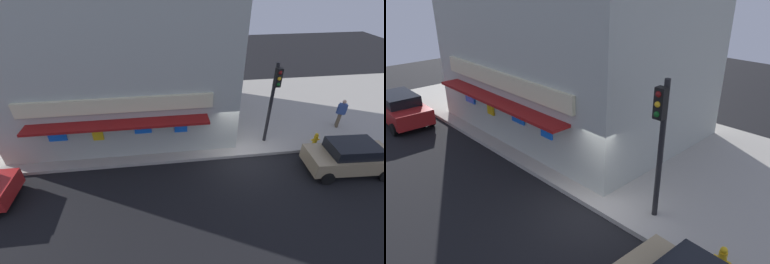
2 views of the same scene
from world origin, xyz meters
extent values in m
plane|color=black|center=(0.00, 0.00, 0.00)|extent=(54.83, 54.83, 0.00)
cube|color=#A39E93|center=(0.00, 5.13, 0.09)|extent=(36.55, 10.26, 0.18)
cube|color=#ADB2A8|center=(-6.19, 4.85, 4.58)|extent=(12.11, 8.26, 8.81)
cube|color=beige|center=(-6.19, 0.64, 3.27)|extent=(9.20, 0.16, 0.73)
cube|color=maroon|center=(-6.19, 0.29, 2.43)|extent=(8.72, 0.90, 0.12)
cube|color=blue|center=(-9.28, 0.66, 1.75)|extent=(0.86, 0.08, 0.50)
cube|color=yellow|center=(-7.36, 0.66, 1.64)|extent=(0.52, 0.08, 0.51)
cube|color=blue|center=(-5.11, 0.66, 1.85)|extent=(0.85, 0.08, 0.47)
cube|color=blue|center=(-3.20, 0.66, 1.73)|extent=(0.66, 0.08, 0.41)
cylinder|color=black|center=(1.71, 1.19, 2.49)|extent=(0.18, 0.18, 4.63)
cube|color=black|center=(1.71, 0.94, 4.13)|extent=(0.32, 0.28, 0.95)
sphere|color=maroon|center=(1.71, 0.79, 4.43)|extent=(0.18, 0.18, 0.18)
sphere|color=yellow|center=(1.71, 0.79, 4.13)|extent=(0.18, 0.18, 0.18)
sphere|color=#0F4C19|center=(1.71, 0.79, 3.83)|extent=(0.18, 0.18, 0.18)
cylinder|color=gold|center=(4.40, 0.43, 0.47)|extent=(0.23, 0.23, 0.59)
sphere|color=gold|center=(4.40, 0.43, 0.83)|extent=(0.20, 0.20, 0.20)
cylinder|color=gold|center=(4.23, 0.43, 0.50)|extent=(0.12, 0.10, 0.10)
cylinder|color=gold|center=(4.58, 0.43, 0.50)|extent=(0.12, 0.10, 0.10)
cylinder|color=#2D2D2D|center=(-9.22, 1.92, 0.65)|extent=(0.56, 0.56, 0.94)
cylinder|color=gray|center=(-2.29, 2.12, 0.33)|extent=(0.39, 0.39, 0.31)
sphere|color=#1E6628|center=(-2.29, 2.12, 0.75)|extent=(0.62, 0.62, 0.62)
cube|color=#AD1E1E|center=(-13.00, -1.63, 0.71)|extent=(4.61, 1.94, 0.78)
cube|color=black|center=(-13.00, -1.63, 1.36)|extent=(2.50, 1.61, 0.52)
cylinder|color=black|center=(-11.38, -0.70, 0.32)|extent=(0.64, 0.23, 0.64)
cylinder|color=black|center=(-11.40, -2.59, 0.32)|extent=(0.64, 0.23, 0.64)
cylinder|color=black|center=(-14.59, -0.67, 0.32)|extent=(0.64, 0.23, 0.64)
camera|label=1|loc=(-4.05, -10.47, 8.88)|focal=24.04mm
camera|label=2|loc=(7.19, -7.60, 7.54)|focal=34.15mm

